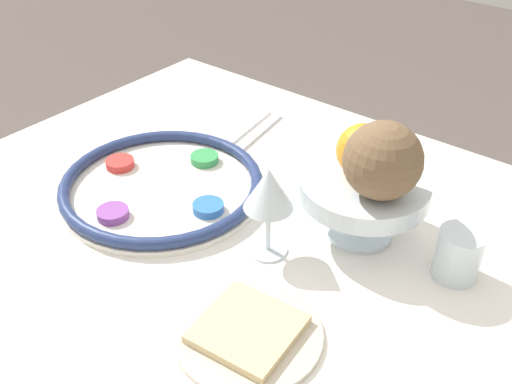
% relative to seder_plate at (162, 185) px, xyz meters
% --- Properties ---
extents(seder_plate, '(0.35, 0.35, 0.03)m').
position_rel_seder_plate_xyz_m(seder_plate, '(0.00, 0.00, 0.00)').
color(seder_plate, silver).
rests_on(seder_plate, dining_table).
extents(wine_glass, '(0.07, 0.07, 0.15)m').
position_rel_seder_plate_xyz_m(wine_glass, '(0.24, -0.01, 0.09)').
color(wine_glass, silver).
rests_on(wine_glass, dining_table).
extents(fruit_stand, '(0.20, 0.20, 0.10)m').
position_rel_seder_plate_xyz_m(fruit_stand, '(0.32, 0.11, 0.06)').
color(fruit_stand, silver).
rests_on(fruit_stand, dining_table).
extents(orange_fruit, '(0.08, 0.08, 0.08)m').
position_rel_seder_plate_xyz_m(orange_fruit, '(0.31, 0.12, 0.13)').
color(orange_fruit, orange).
rests_on(orange_fruit, fruit_stand).
extents(coconut, '(0.11, 0.11, 0.11)m').
position_rel_seder_plate_xyz_m(coconut, '(0.36, 0.09, 0.14)').
color(coconut, brown).
rests_on(coconut, fruit_stand).
extents(bread_plate, '(0.19, 0.19, 0.02)m').
position_rel_seder_plate_xyz_m(bread_plate, '(0.32, -0.16, -0.01)').
color(bread_plate, beige).
rests_on(bread_plate, dining_table).
extents(cup_near, '(0.07, 0.07, 0.08)m').
position_rel_seder_plate_xyz_m(cup_near, '(0.48, 0.12, 0.02)').
color(cup_near, silver).
rests_on(cup_near, dining_table).
extents(fork_left, '(0.04, 0.18, 0.01)m').
position_rel_seder_plate_xyz_m(fork_left, '(-0.03, 0.26, -0.01)').
color(fork_left, silver).
rests_on(fork_left, dining_table).
extents(fork_right, '(0.05, 0.18, 0.01)m').
position_rel_seder_plate_xyz_m(fork_right, '(-0.00, 0.26, -0.01)').
color(fork_right, silver).
rests_on(fork_right, dining_table).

